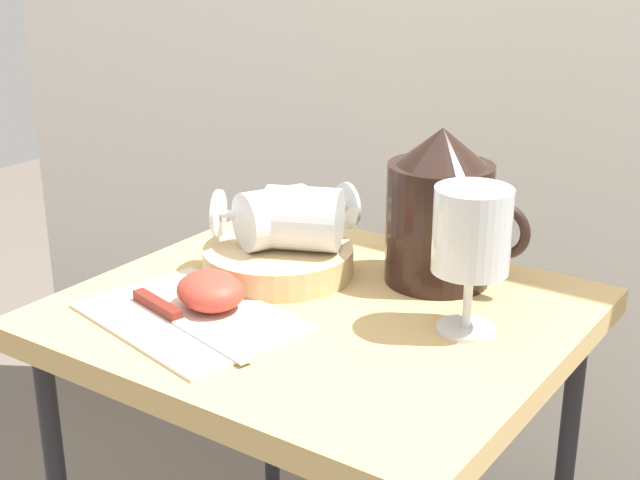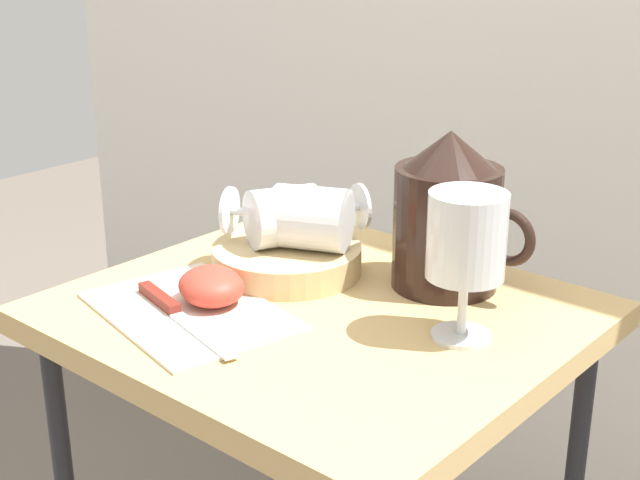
{
  "view_description": "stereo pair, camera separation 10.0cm",
  "coord_description": "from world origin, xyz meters",
  "px_view_note": "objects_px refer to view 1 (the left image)",
  "views": [
    {
      "loc": [
        0.54,
        -0.78,
        1.13
      ],
      "look_at": [
        0.0,
        0.0,
        0.79
      ],
      "focal_mm": 50.5,
      "sensor_mm": 36.0,
      "label": 1
    },
    {
      "loc": [
        0.61,
        -0.72,
        1.13
      ],
      "look_at": [
        0.0,
        0.0,
        0.79
      ],
      "focal_mm": 50.5,
      "sensor_mm": 36.0,
      "label": 2
    }
  ],
  "objects_px": {
    "wine_glass_tipped_far": "(278,217)",
    "pitcher": "(440,220)",
    "wine_glass_upright": "(472,238)",
    "table": "(320,360)",
    "basket_tray": "(278,261)",
    "wine_glass_tipped_near": "(300,218)",
    "apple_half_left": "(213,292)",
    "apple_half_right": "(209,289)",
    "knife": "(173,315)"
  },
  "relations": [
    {
      "from": "pitcher",
      "to": "apple_half_right",
      "type": "height_order",
      "value": "pitcher"
    },
    {
      "from": "table",
      "to": "basket_tray",
      "type": "xyz_separation_m",
      "value": [
        -0.1,
        0.05,
        0.09
      ]
    },
    {
      "from": "table",
      "to": "wine_glass_tipped_far",
      "type": "bearing_deg",
      "value": 151.05
    },
    {
      "from": "basket_tray",
      "to": "apple_half_left",
      "type": "distance_m",
      "value": 0.13
    },
    {
      "from": "wine_glass_upright",
      "to": "wine_glass_tipped_near",
      "type": "xyz_separation_m",
      "value": [
        -0.24,
        0.03,
        -0.03
      ]
    },
    {
      "from": "wine_glass_tipped_near",
      "to": "wine_glass_tipped_far",
      "type": "distance_m",
      "value": 0.03
    },
    {
      "from": "wine_glass_upright",
      "to": "apple_half_right",
      "type": "relative_size",
      "value": 2.21
    },
    {
      "from": "apple_half_left",
      "to": "basket_tray",
      "type": "bearing_deg",
      "value": 93.69
    },
    {
      "from": "table",
      "to": "pitcher",
      "type": "height_order",
      "value": "pitcher"
    },
    {
      "from": "basket_tray",
      "to": "apple_half_left",
      "type": "relative_size",
      "value": 2.57
    },
    {
      "from": "apple_half_right",
      "to": "wine_glass_tipped_near",
      "type": "bearing_deg",
      "value": 79.04
    },
    {
      "from": "apple_half_right",
      "to": "table",
      "type": "bearing_deg",
      "value": 38.23
    },
    {
      "from": "wine_glass_tipped_near",
      "to": "apple_half_left",
      "type": "distance_m",
      "value": 0.15
    },
    {
      "from": "pitcher",
      "to": "apple_half_right",
      "type": "distance_m",
      "value": 0.29
    },
    {
      "from": "table",
      "to": "wine_glass_upright",
      "type": "height_order",
      "value": "wine_glass_upright"
    },
    {
      "from": "wine_glass_upright",
      "to": "basket_tray",
      "type": "bearing_deg",
      "value": 176.82
    },
    {
      "from": "table",
      "to": "basket_tray",
      "type": "relative_size",
      "value": 3.78
    },
    {
      "from": "wine_glass_upright",
      "to": "wine_glass_tipped_near",
      "type": "relative_size",
      "value": 0.95
    },
    {
      "from": "wine_glass_tipped_far",
      "to": "wine_glass_tipped_near",
      "type": "bearing_deg",
      "value": 11.32
    },
    {
      "from": "table",
      "to": "wine_glass_tipped_far",
      "type": "xyz_separation_m",
      "value": [
        -0.1,
        0.06,
        0.14
      ]
    },
    {
      "from": "wine_glass_tipped_far",
      "to": "table",
      "type": "bearing_deg",
      "value": -28.95
    },
    {
      "from": "basket_tray",
      "to": "wine_glass_tipped_far",
      "type": "height_order",
      "value": "wine_glass_tipped_far"
    },
    {
      "from": "wine_glass_tipped_near",
      "to": "knife",
      "type": "relative_size",
      "value": 0.81
    },
    {
      "from": "pitcher",
      "to": "apple_half_left",
      "type": "xyz_separation_m",
      "value": [
        -0.16,
        -0.23,
        -0.05
      ]
    },
    {
      "from": "pitcher",
      "to": "wine_glass_tipped_near",
      "type": "relative_size",
      "value": 1.13
    },
    {
      "from": "wine_glass_tipped_near",
      "to": "wine_glass_tipped_far",
      "type": "relative_size",
      "value": 1.04
    },
    {
      "from": "basket_tray",
      "to": "knife",
      "type": "bearing_deg",
      "value": -93.4
    },
    {
      "from": "table",
      "to": "knife",
      "type": "distance_m",
      "value": 0.19
    },
    {
      "from": "wine_glass_tipped_far",
      "to": "knife",
      "type": "relative_size",
      "value": 0.78
    },
    {
      "from": "wine_glass_upright",
      "to": "wine_glass_tipped_far",
      "type": "relative_size",
      "value": 0.99
    },
    {
      "from": "basket_tray",
      "to": "apple_half_right",
      "type": "xyz_separation_m",
      "value": [
        -0.0,
        -0.13,
        0.01
      ]
    },
    {
      "from": "pitcher",
      "to": "apple_half_left",
      "type": "distance_m",
      "value": 0.28
    },
    {
      "from": "table",
      "to": "wine_glass_upright",
      "type": "distance_m",
      "value": 0.25
    },
    {
      "from": "basket_tray",
      "to": "apple_half_right",
      "type": "relative_size",
      "value": 2.57
    },
    {
      "from": "pitcher",
      "to": "wine_glass_upright",
      "type": "distance_m",
      "value": 0.14
    },
    {
      "from": "table",
      "to": "basket_tray",
      "type": "bearing_deg",
      "value": 152.97
    },
    {
      "from": "wine_glass_tipped_near",
      "to": "apple_half_left",
      "type": "relative_size",
      "value": 2.33
    },
    {
      "from": "apple_half_left",
      "to": "table",
      "type": "bearing_deg",
      "value": 43.07
    },
    {
      "from": "table",
      "to": "pitcher",
      "type": "xyz_separation_m",
      "value": [
        0.08,
        0.14,
        0.15
      ]
    },
    {
      "from": "wine_glass_upright",
      "to": "wine_glass_tipped_near",
      "type": "bearing_deg",
      "value": 173.63
    },
    {
      "from": "wine_glass_tipped_far",
      "to": "basket_tray",
      "type": "bearing_deg",
      "value": -59.36
    },
    {
      "from": "pitcher",
      "to": "wine_glass_upright",
      "type": "relative_size",
      "value": 1.19
    },
    {
      "from": "pitcher",
      "to": "wine_glass_tipped_near",
      "type": "distance_m",
      "value": 0.17
    },
    {
      "from": "wine_glass_upright",
      "to": "wine_glass_tipped_far",
      "type": "distance_m",
      "value": 0.27
    },
    {
      "from": "wine_glass_tipped_near",
      "to": "knife",
      "type": "height_order",
      "value": "wine_glass_tipped_near"
    },
    {
      "from": "wine_glass_tipped_far",
      "to": "apple_half_right",
      "type": "distance_m",
      "value": 0.14
    },
    {
      "from": "wine_glass_upright",
      "to": "knife",
      "type": "xyz_separation_m",
      "value": [
        -0.28,
        -0.16,
        -0.1
      ]
    },
    {
      "from": "wine_glass_upright",
      "to": "apple_half_right",
      "type": "distance_m",
      "value": 0.3
    },
    {
      "from": "wine_glass_tipped_far",
      "to": "pitcher",
      "type": "bearing_deg",
      "value": 26.11
    },
    {
      "from": "pitcher",
      "to": "wine_glass_upright",
      "type": "height_order",
      "value": "pitcher"
    }
  ]
}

